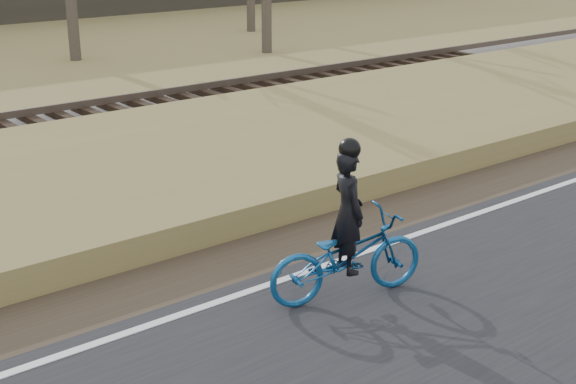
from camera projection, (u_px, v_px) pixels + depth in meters
edge_line at (12, 372)px, 8.16m from camera, size 120.00×0.12×0.01m
cyclist at (347, 248)px, 9.59m from camera, size 2.13×1.19×2.00m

